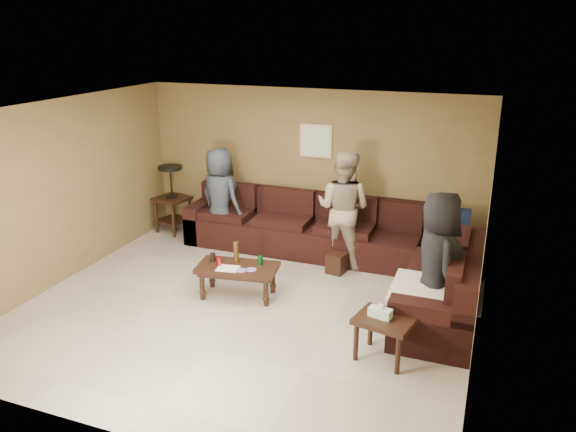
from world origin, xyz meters
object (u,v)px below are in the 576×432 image
(person_middle, at_px, (343,208))
(waste_bin, at_px, (336,263))
(person_right, at_px, (437,263))
(sectional_sofa, at_px, (341,251))
(end_table_left, at_px, (172,198))
(side_table_right, at_px, (384,323))
(person_left, at_px, (220,197))
(coffee_table, at_px, (237,270))

(person_middle, bearing_deg, waste_bin, 101.61)
(person_right, bearing_deg, sectional_sofa, 27.69)
(sectional_sofa, height_order, person_right, person_right)
(person_right, bearing_deg, end_table_left, 45.55)
(sectional_sofa, relative_size, side_table_right, 6.82)
(side_table_right, height_order, waste_bin, side_table_right)
(sectional_sofa, xyz_separation_m, side_table_right, (1.03, -2.02, 0.10))
(waste_bin, bearing_deg, person_left, 168.51)
(coffee_table, distance_m, waste_bin, 1.57)
(person_left, relative_size, person_middle, 0.92)
(waste_bin, distance_m, person_right, 1.99)
(side_table_right, bearing_deg, person_middle, 115.29)
(waste_bin, height_order, person_right, person_right)
(sectional_sofa, distance_m, person_middle, 0.62)
(person_left, xyz_separation_m, person_middle, (2.05, -0.05, 0.07))
(side_table_right, relative_size, person_left, 0.43)
(sectional_sofa, bearing_deg, side_table_right, -62.89)
(waste_bin, height_order, person_left, person_left)
(end_table_left, xyz_separation_m, person_left, (1.06, -0.25, 0.19))
(person_left, bearing_deg, sectional_sofa, -170.39)
(person_middle, bearing_deg, sectional_sofa, 110.30)
(person_middle, distance_m, person_right, 2.12)
(side_table_right, distance_m, person_right, 1.03)
(coffee_table, xyz_separation_m, end_table_left, (-2.11, 1.84, 0.24))
(side_table_right, xyz_separation_m, person_middle, (-1.10, 2.32, 0.45))
(coffee_table, relative_size, side_table_right, 1.64)
(side_table_right, height_order, person_right, person_right)
(waste_bin, bearing_deg, person_right, -36.61)
(person_middle, height_order, person_right, person_middle)
(side_table_right, height_order, person_left, person_left)
(coffee_table, distance_m, person_middle, 1.90)
(sectional_sofa, relative_size, person_right, 2.76)
(waste_bin, bearing_deg, end_table_left, 167.96)
(sectional_sofa, xyz_separation_m, end_table_left, (-3.17, 0.60, 0.28))
(coffee_table, xyz_separation_m, person_middle, (1.00, 1.54, 0.49))
(side_table_right, distance_m, waste_bin, 2.25)
(end_table_left, bearing_deg, waste_bin, -12.04)
(coffee_table, height_order, end_table_left, end_table_left)
(end_table_left, relative_size, person_left, 0.73)
(side_table_right, xyz_separation_m, person_left, (-3.14, 2.38, 0.38))
(sectional_sofa, xyz_separation_m, waste_bin, (-0.04, -0.06, -0.18))
(person_right, bearing_deg, person_middle, 22.36)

